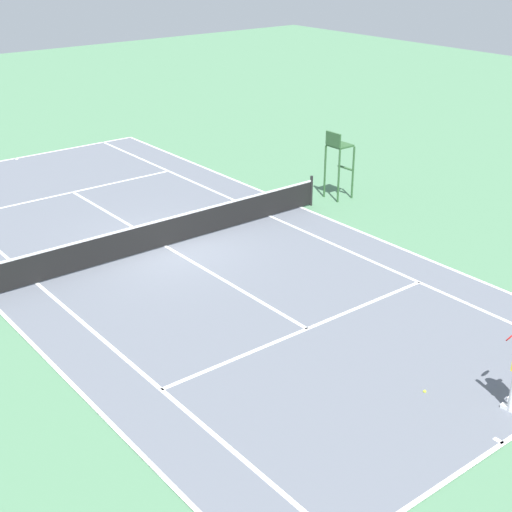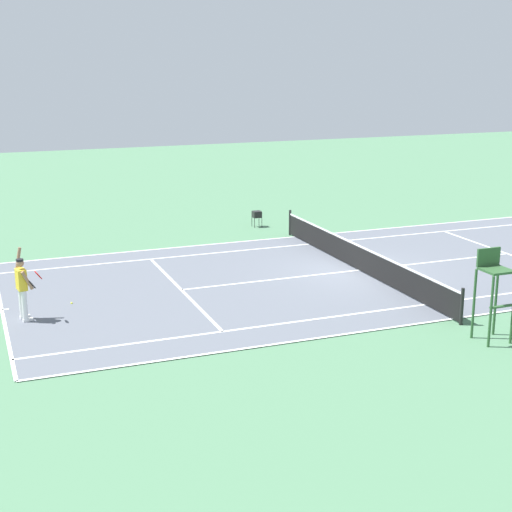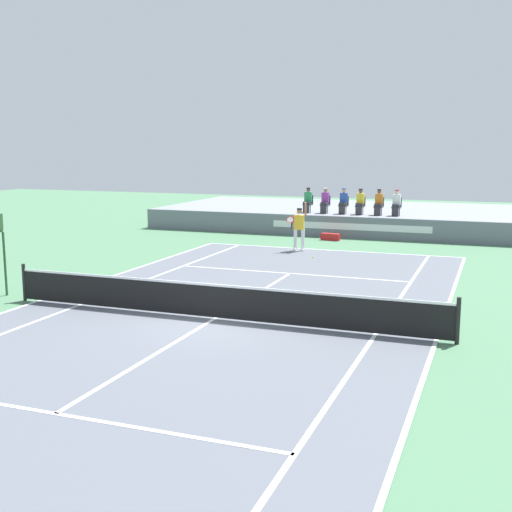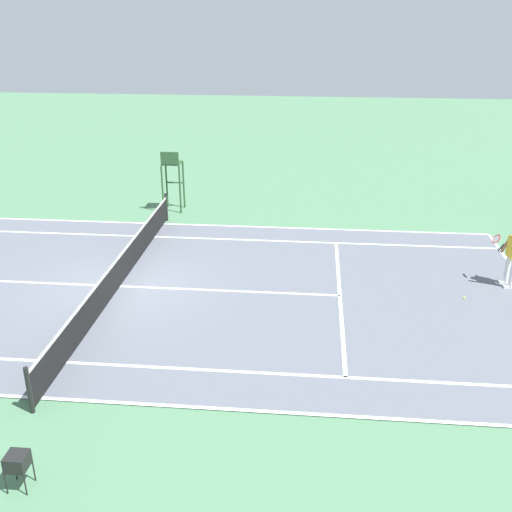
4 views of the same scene
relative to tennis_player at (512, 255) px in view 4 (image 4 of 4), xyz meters
name	(u,v)px [view 4 (image 4 of 4)]	position (x,y,z in m)	size (l,w,h in m)	color
ground_plane	(121,287)	(1.17, -11.33, -0.99)	(80.00, 80.00, 0.00)	#4C7A56
court	(120,287)	(1.17, -11.33, -0.98)	(11.08, 23.88, 0.03)	slate
net	(119,271)	(1.17, -11.33, -0.47)	(11.98, 0.10, 1.07)	black
tennis_player	(512,255)	(0.00, 0.00, 0.00)	(0.75, 0.72, 2.08)	white
tennis_ball	(464,298)	(1.01, -1.44, -0.96)	(0.07, 0.07, 0.07)	#D1E533
umpire_chair	(172,173)	(-6.01, -11.33, 0.56)	(0.77, 0.77, 2.44)	#2D562D
ball_hopper	(17,461)	(9.12, -10.62, -0.42)	(0.36, 0.36, 0.70)	black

